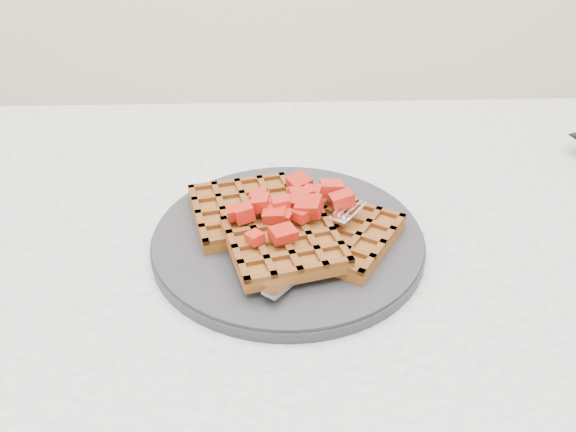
{
  "coord_description": "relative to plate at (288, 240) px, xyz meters",
  "views": [
    {
      "loc": [
        -0.18,
        -0.54,
        1.18
      ],
      "look_at": [
        -0.16,
        0.02,
        0.79
      ],
      "focal_mm": 40.0,
      "sensor_mm": 36.0,
      "label": 1
    }
  ],
  "objects": [
    {
      "name": "table",
      "position": [
        0.16,
        -0.02,
        -0.12
      ],
      "size": [
        1.2,
        0.8,
        0.75
      ],
      "color": "silver",
      "rests_on": "ground"
    },
    {
      "name": "waffles",
      "position": [
        0.0,
        -0.0,
        0.02
      ],
      "size": [
        0.24,
        0.21,
        0.03
      ],
      "color": "brown",
      "rests_on": "plate"
    },
    {
      "name": "fork",
      "position": [
        0.04,
        -0.04,
        0.02
      ],
      "size": [
        0.13,
        0.16,
        0.02
      ],
      "primitive_type": null,
      "rotation": [
        0.0,
        0.0,
        -0.64
      ],
      "color": "silver",
      "rests_on": "plate"
    },
    {
      "name": "strawberry_pile",
      "position": [
        0.0,
        -0.0,
        0.05
      ],
      "size": [
        0.15,
        0.15,
        0.02
      ],
      "primitive_type": null,
      "color": "#8B0500",
      "rests_on": "waffles"
    },
    {
      "name": "plate",
      "position": [
        0.0,
        0.0,
        0.0
      ],
      "size": [
        0.3,
        0.3,
        0.02
      ],
      "primitive_type": "cylinder",
      "color": "#232325",
      "rests_on": "table"
    }
  ]
}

